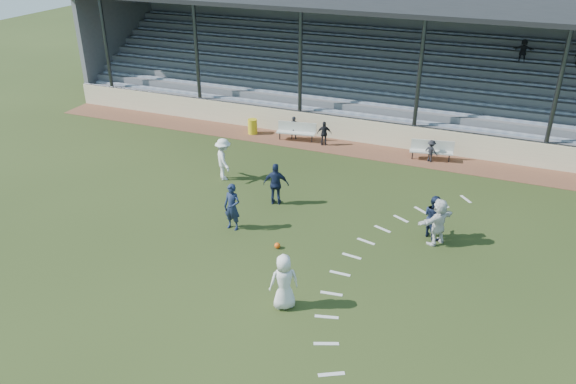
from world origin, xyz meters
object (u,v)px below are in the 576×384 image
(player_white_lead, at_px, (284,282))
(bench_left, at_px, (297,130))
(bench_right, at_px, (432,148))
(player_navy_lead, at_px, (232,207))
(football, at_px, (277,246))
(trash_bin, at_px, (253,126))

(player_white_lead, bearing_deg, bench_left, -104.56)
(bench_left, height_order, player_white_lead, player_white_lead)
(bench_right, height_order, player_white_lead, player_white_lead)
(player_white_lead, xyz_separation_m, player_navy_lead, (-3.52, 3.57, 0.01))
(football, xyz_separation_m, player_white_lead, (1.45, -2.91, 0.79))
(bench_right, bearing_deg, bench_left, 170.17)
(bench_left, bearing_deg, trash_bin, 171.23)
(football, bearing_deg, trash_bin, 119.43)
(trash_bin, relative_size, player_white_lead, 0.44)
(bench_left, bearing_deg, player_white_lead, -78.98)
(football, xyz_separation_m, player_navy_lead, (-2.07, 0.66, 0.80))
(football, relative_size, player_navy_lead, 0.12)
(bench_right, distance_m, player_white_lead, 13.06)
(bench_right, bearing_deg, trash_bin, 169.99)
(bench_right, relative_size, trash_bin, 2.58)
(bench_left, xyz_separation_m, football, (3.08, -9.89, -0.48))
(bench_left, height_order, trash_bin, bench_left)
(trash_bin, height_order, player_white_lead, player_white_lead)
(trash_bin, height_order, player_navy_lead, player_navy_lead)
(bench_left, bearing_deg, football, -81.16)
(bench_left, distance_m, player_white_lead, 13.58)
(bench_right, distance_m, trash_bin, 9.37)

